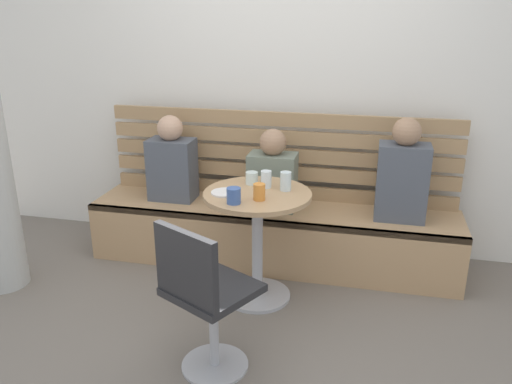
{
  "coord_description": "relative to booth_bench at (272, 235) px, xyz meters",
  "views": [
    {
      "loc": [
        0.69,
        -2.28,
        1.82
      ],
      "look_at": [
        0.0,
        0.66,
        0.75
      ],
      "focal_mm": 36.31,
      "sensor_mm": 36.0,
      "label": 1
    }
  ],
  "objects": [
    {
      "name": "back_wall",
      "position": [
        0.0,
        0.44,
        1.23
      ],
      "size": [
        5.2,
        0.1,
        2.9
      ],
      "primitive_type": "cube",
      "color": "silver",
      "rests_on": "ground"
    },
    {
      "name": "person_child_middle",
      "position": [
        -0.78,
        0.03,
        0.5
      ],
      "size": [
        0.34,
        0.22,
        0.65
      ],
      "color": "#4C515B",
      "rests_on": "booth_bench"
    },
    {
      "name": "cup_glass_short",
      "position": [
        -0.07,
        -0.36,
        0.56
      ],
      "size": [
        0.08,
        0.08,
        0.08
      ],
      "primitive_type": "cylinder",
      "color": "silver",
      "rests_on": "cafe_table"
    },
    {
      "name": "cup_mug_blue",
      "position": [
        -0.08,
        -0.73,
        0.57
      ],
      "size": [
        0.08,
        0.08,
        0.09
      ],
      "primitive_type": "cylinder",
      "color": "#3D5B9E",
      "rests_on": "cafe_table"
    },
    {
      "name": "ground",
      "position": [
        0.0,
        -1.2,
        -0.22
      ],
      "size": [
        8.0,
        8.0,
        0.0
      ],
      "primitive_type": "plane",
      "color": "#70665B"
    },
    {
      "name": "cup_glass_tall",
      "position": [
        0.17,
        -0.44,
        0.58
      ],
      "size": [
        0.07,
        0.07,
        0.12
      ],
      "primitive_type": "cylinder",
      "color": "silver",
      "rests_on": "cafe_table"
    },
    {
      "name": "booth_bench",
      "position": [
        0.0,
        0.0,
        0.0
      ],
      "size": [
        2.7,
        0.52,
        0.44
      ],
      "color": "tan",
      "rests_on": "ground"
    },
    {
      "name": "person_adult",
      "position": [
        0.9,
        0.0,
        0.54
      ],
      "size": [
        0.34,
        0.22,
        0.71
      ],
      "color": "#4C515B",
      "rests_on": "booth_bench"
    },
    {
      "name": "cafe_table",
      "position": [
        0.01,
        -0.52,
        0.3
      ],
      "size": [
        0.68,
        0.68,
        0.74
      ],
      "color": "#ADADB2",
      "rests_on": "ground"
    },
    {
      "name": "plate_small",
      "position": [
        -0.18,
        -0.58,
        0.52
      ],
      "size": [
        0.17,
        0.17,
        0.01
      ],
      "primitive_type": "cylinder",
      "color": "white",
      "rests_on": "cafe_table"
    },
    {
      "name": "cup_water_clear",
      "position": [
        0.04,
        -0.41,
        0.57
      ],
      "size": [
        0.07,
        0.07,
        0.11
      ],
      "primitive_type": "cylinder",
      "color": "white",
      "rests_on": "cafe_table"
    },
    {
      "name": "white_chair",
      "position": [
        -0.08,
        -1.32,
        0.24
      ],
      "size": [
        0.54,
        0.54,
        0.85
      ],
      "color": "#ADADB2",
      "rests_on": "ground"
    },
    {
      "name": "cup_tumbler_orange",
      "position": [
        0.05,
        -0.64,
        0.57
      ],
      "size": [
        0.07,
        0.07,
        0.1
      ],
      "primitive_type": "cylinder",
      "color": "orange",
      "rests_on": "cafe_table"
    },
    {
      "name": "booth_backrest",
      "position": [
        0.0,
        0.24,
        0.56
      ],
      "size": [
        2.65,
        0.04,
        0.66
      ],
      "color": "#A68157",
      "rests_on": "booth_bench"
    },
    {
      "name": "person_child_left",
      "position": [
        -0.0,
        0.0,
        0.48
      ],
      "size": [
        0.34,
        0.22,
        0.59
      ],
      "color": "slate",
      "rests_on": "booth_bench"
    }
  ]
}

